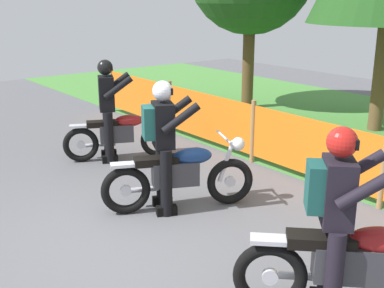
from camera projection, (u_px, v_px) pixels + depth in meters
ground at (142, 239)px, 5.67m from camera, size 24.00×24.00×0.02m
barrier_fence at (310, 148)px, 7.21m from camera, size 11.97×0.08×1.05m
motorcycle_lead at (180, 175)px, 6.33m from camera, size 0.98×1.87×0.95m
motorcycle_trailing at (357, 266)px, 4.18m from camera, size 1.52×1.57×0.98m
motorcycle_third at (120, 134)px, 8.30m from camera, size 0.93×1.75×0.89m
rider_lead at (163, 140)px, 6.14m from camera, size 0.69×0.78×1.69m
rider_trailing at (335, 213)px, 4.06m from camera, size 0.76×0.77×1.69m
rider_third at (108, 107)px, 8.12m from camera, size 0.69×0.70×1.69m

